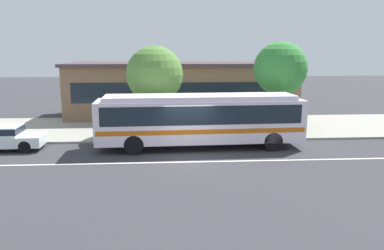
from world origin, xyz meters
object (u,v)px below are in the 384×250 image
(pedestrian_standing_by_tree, at_px, (286,117))
(street_tree_mid_block, at_px, (280,69))
(street_tree_near_stop, at_px, (155,75))
(pedestrian_waiting_near_sign, at_px, (182,119))
(pedestrian_walking_along_curb, at_px, (185,117))
(transit_bus, at_px, (200,117))
(bus_stop_sign, at_px, (274,109))

(pedestrian_standing_by_tree, bearing_deg, street_tree_mid_block, 118.97)
(street_tree_near_stop, distance_m, street_tree_mid_block, 7.82)
(pedestrian_waiting_near_sign, xyz_separation_m, street_tree_mid_block, (6.20, 0.71, 2.97))
(pedestrian_walking_along_curb, relative_size, street_tree_mid_block, 0.30)
(transit_bus, height_order, pedestrian_standing_by_tree, transit_bus)
(street_tree_near_stop, relative_size, street_tree_mid_block, 0.95)
(pedestrian_waiting_near_sign, height_order, street_tree_mid_block, street_tree_mid_block)
(transit_bus, xyz_separation_m, bus_stop_sign, (4.49, 1.82, 0.16))
(bus_stop_sign, bearing_deg, street_tree_mid_block, 64.50)
(transit_bus, relative_size, street_tree_near_stop, 2.05)
(pedestrian_walking_along_curb, distance_m, pedestrian_standing_by_tree, 6.31)
(transit_bus, height_order, street_tree_near_stop, street_tree_near_stop)
(transit_bus, bearing_deg, street_tree_near_stop, 126.03)
(bus_stop_sign, bearing_deg, pedestrian_standing_by_tree, 46.62)
(pedestrian_waiting_near_sign, height_order, street_tree_near_stop, street_tree_near_stop)
(pedestrian_waiting_near_sign, relative_size, pedestrian_walking_along_curb, 0.99)
(pedestrian_waiting_near_sign, xyz_separation_m, bus_stop_sign, (5.37, -1.02, 0.73))
(street_tree_mid_block, bearing_deg, street_tree_near_stop, -179.24)
(pedestrian_standing_by_tree, distance_m, street_tree_near_stop, 8.54)
(street_tree_near_stop, bearing_deg, pedestrian_waiting_near_sign, -20.39)
(transit_bus, distance_m, pedestrian_walking_along_curb, 3.57)
(transit_bus, xyz_separation_m, street_tree_near_stop, (-2.50, 3.44, 2.06))
(pedestrian_standing_by_tree, xyz_separation_m, street_tree_mid_block, (-0.30, 0.54, 2.97))
(transit_bus, distance_m, bus_stop_sign, 4.84)
(bus_stop_sign, xyz_separation_m, street_tree_near_stop, (-6.99, 1.63, 1.90))
(pedestrian_standing_by_tree, bearing_deg, pedestrian_waiting_near_sign, -178.54)
(transit_bus, relative_size, bus_stop_sign, 4.12)
(pedestrian_waiting_near_sign, bearing_deg, bus_stop_sign, -10.80)
(pedestrian_walking_along_curb, relative_size, pedestrian_standing_by_tree, 1.01)
(pedestrian_waiting_near_sign, height_order, pedestrian_walking_along_curb, pedestrian_walking_along_curb)
(pedestrian_standing_by_tree, bearing_deg, street_tree_near_stop, 176.92)
(transit_bus, distance_m, street_tree_mid_block, 6.82)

